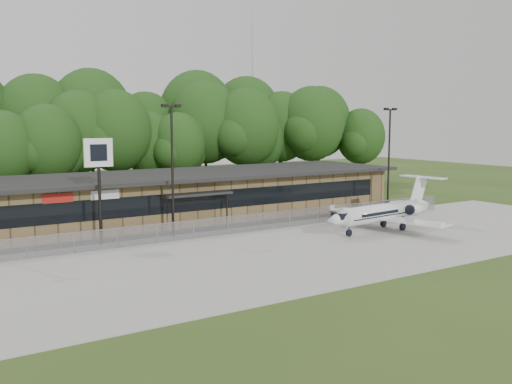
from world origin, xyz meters
TOP-DOWN VIEW (x-y plane):
  - ground at (0.00, 0.00)m, footprint 160.00×160.00m
  - apron at (0.00, 8.00)m, footprint 64.00×18.00m
  - parking_lot at (0.00, 19.50)m, footprint 50.00×9.00m
  - terminal at (-0.00, 23.94)m, footprint 41.00×11.65m
  - fence at (0.00, 15.00)m, footprint 46.00×0.04m
  - treeline at (0.00, 42.00)m, footprint 72.00×12.00m
  - radio_mast at (22.00, 48.00)m, footprint 0.20×0.20m
  - light_pole_mid at (-5.00, 16.50)m, footprint 1.55×0.30m
  - light_pole_right at (18.00, 16.50)m, footprint 1.55×0.30m
  - business_jet at (10.60, 9.58)m, footprint 12.79×11.43m
  - pole_sign at (-10.57, 16.80)m, footprint 2.04×0.32m

SIDE VIEW (x-z plane):
  - ground at x=0.00m, z-range 0.00..0.00m
  - parking_lot at x=0.00m, z-range 0.00..0.06m
  - apron at x=0.00m, z-range 0.00..0.08m
  - fence at x=0.00m, z-range 0.02..1.54m
  - business_jet at x=10.60m, z-range -0.61..3.69m
  - terminal at x=0.00m, z-range 0.03..4.33m
  - pole_sign at x=-10.57m, z-range 2.06..9.82m
  - light_pole_mid at x=-5.00m, z-range 0.86..11.09m
  - light_pole_right at x=18.00m, z-range 0.86..11.09m
  - treeline at x=0.00m, z-range 0.00..15.00m
  - radio_mast at x=22.00m, z-range 0.00..25.00m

